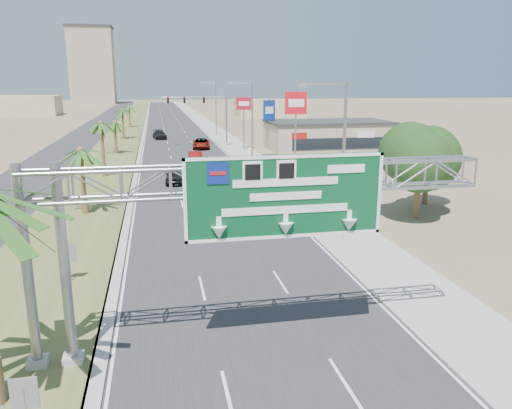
{
  "coord_description": "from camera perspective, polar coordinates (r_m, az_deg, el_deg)",
  "views": [
    {
      "loc": [
        -3.91,
        -7.13,
        9.94
      ],
      "look_at": [
        0.7,
        15.81,
        4.2
      ],
      "focal_mm": 35.0,
      "sensor_mm": 36.0,
      "label": 1
    }
  ],
  "objects": [
    {
      "name": "signal_mast",
      "position": [
        79.78,
        -4.87,
        10.07
      ],
      "size": [
        10.28,
        0.71,
        8.0
      ],
      "color": "gray",
      "rests_on": "ground"
    },
    {
      "name": "streetlight_far",
      "position": [
        95.93,
        -4.71,
        10.6
      ],
      "size": [
        3.27,
        0.44,
        10.0
      ],
      "color": "gray",
      "rests_on": "ground"
    },
    {
      "name": "road",
      "position": [
        117.61,
        -9.52,
        8.75
      ],
      "size": [
        12.0,
        300.0,
        0.02
      ],
      "primitive_type": "cube",
      "color": "#28282B",
      "rests_on": "ground"
    },
    {
      "name": "sidewalk_right",
      "position": [
        118.2,
        -5.35,
        8.92
      ],
      "size": [
        4.0,
        300.0,
        0.1
      ],
      "primitive_type": "cube",
      "color": "#9E9B93",
      "rests_on": "ground"
    },
    {
      "name": "median_signback_b",
      "position": [
        26.92,
        -20.65,
        -5.52
      ],
      "size": [
        0.75,
        0.08,
        2.08
      ],
      "color": "gray",
      "rests_on": "ground"
    },
    {
      "name": "streetlight_near",
      "position": [
        31.65,
        9.58,
        4.05
      ],
      "size": [
        3.27,
        0.44,
        10.0
      ],
      "color": "gray",
      "rests_on": "ground"
    },
    {
      "name": "car_right_lane",
      "position": [
        77.75,
        -6.27,
        6.92
      ],
      "size": [
        3.06,
        5.72,
        1.53
      ],
      "primitive_type": "imported",
      "rotation": [
        0.0,
        0.0,
        -0.1
      ],
      "color": "gray",
      "rests_on": "ground"
    },
    {
      "name": "pole_sign_red_near",
      "position": [
        55.49,
        4.58,
        10.93
      ],
      "size": [
        2.38,
        1.01,
        9.16
      ],
      "color": "gray",
      "rests_on": "ground"
    },
    {
      "name": "palm_row_e",
      "position": [
        92.43,
        -15.06,
        10.31
      ],
      "size": [
        3.99,
        3.99,
        6.15
      ],
      "color": "brown",
      "rests_on": "ground"
    },
    {
      "name": "sign_gantry",
      "position": [
        17.72,
        -1.83,
        1.12
      ],
      "size": [
        16.75,
        1.24,
        7.5
      ],
      "color": "gray",
      "rests_on": "ground"
    },
    {
      "name": "palm_row_d",
      "position": [
        73.55,
        -15.88,
        8.96
      ],
      "size": [
        3.99,
        3.99,
        5.45
      ],
      "color": "brown",
      "rests_on": "ground"
    },
    {
      "name": "tower_distant",
      "position": [
        258.77,
        -18.21,
        14.79
      ],
      "size": [
        20.0,
        16.0,
        35.0
      ],
      "primitive_type": "cube",
      "color": "gray",
      "rests_on": "ground"
    },
    {
      "name": "palm_row_f",
      "position": [
        117.38,
        -14.33,
        10.81
      ],
      "size": [
        3.99,
        3.99,
        5.75
      ],
      "color": "brown",
      "rests_on": "ground"
    },
    {
      "name": "median_signback_a",
      "position": [
        16.11,
        -24.91,
        -19.43
      ],
      "size": [
        0.75,
        0.08,
        2.08
      ],
      "color": "gray",
      "rests_on": "ground"
    },
    {
      "name": "pole_sign_blue",
      "position": [
        76.18,
        1.51,
        10.51
      ],
      "size": [
        1.96,
        1.04,
        7.59
      ],
      "color": "gray",
      "rests_on": "ground"
    },
    {
      "name": "car_far",
      "position": [
        92.54,
        -10.96,
        7.83
      ],
      "size": [
        2.69,
        5.37,
        1.5
      ],
      "primitive_type": "imported",
      "rotation": [
        0.0,
        0.0,
        0.12
      ],
      "color": "black",
      "rests_on": "ground"
    },
    {
      "name": "building_distant_right",
      "position": [
        151.17,
        1.65,
        10.95
      ],
      "size": [
        20.0,
        12.0,
        5.0
      ],
      "primitive_type": "cube",
      "color": "tan",
      "rests_on": "ground"
    },
    {
      "name": "store_building",
      "position": [
        77.99,
        8.19,
        7.8
      ],
      "size": [
        18.0,
        10.0,
        4.0
      ],
      "primitive_type": "cube",
      "color": "tan",
      "rests_on": "ground"
    },
    {
      "name": "palm_row_b",
      "position": [
        39.85,
        -19.42,
        5.73
      ],
      "size": [
        3.99,
        3.99,
        5.95
      ],
      "color": "brown",
      "rests_on": "ground"
    },
    {
      "name": "pole_sign_red_far",
      "position": [
        74.7,
        -1.42,
        10.99
      ],
      "size": [
        2.17,
        1.02,
        8.01
      ],
      "color": "gray",
      "rests_on": "ground"
    },
    {
      "name": "streetlight_mid",
      "position": [
        60.41,
        -0.63,
        8.8
      ],
      "size": [
        3.27,
        0.44,
        10.0
      ],
      "color": "gray",
      "rests_on": "ground"
    },
    {
      "name": "median_grass",
      "position": [
        117.7,
        -14.44,
        8.54
      ],
      "size": [
        7.0,
        300.0,
        0.12
      ],
      "primitive_type": "cube",
      "color": "#415827",
      "rests_on": "ground"
    },
    {
      "name": "oak_near",
      "position": [
        38.53,
        18.25,
        5.02
      ],
      "size": [
        4.5,
        4.5,
        6.8
      ],
      "color": "brown",
      "rests_on": "ground"
    },
    {
      "name": "oak_far",
      "position": [
        43.54,
        19.06,
        4.94
      ],
      "size": [
        3.5,
        3.5,
        5.6
      ],
      "color": "brown",
      "rests_on": "ground"
    },
    {
      "name": "car_left_lane",
      "position": [
        51.17,
        -9.22,
        3.31
      ],
      "size": [
        2.22,
        4.8,
        1.59
      ],
      "primitive_type": "imported",
      "rotation": [
        0.0,
        0.0,
        -0.07
      ],
      "color": "black",
      "rests_on": "ground"
    },
    {
      "name": "car_mid_lane",
      "position": [
        62.9,
        -6.95,
        5.29
      ],
      "size": [
        1.66,
        4.66,
        1.53
      ],
      "primitive_type": "imported",
      "rotation": [
        0.0,
        0.0,
        -0.01
      ],
      "color": "#680909",
      "rests_on": "ground"
    },
    {
      "name": "building_distant_left",
      "position": [
        172.25,
        -25.58,
        10.15
      ],
      "size": [
        24.0,
        14.0,
        6.0
      ],
      "primitive_type": "cube",
      "color": "tan",
      "rests_on": "ground"
    },
    {
      "name": "palm_row_c",
      "position": [
        55.58,
        -17.3,
        8.76
      ],
      "size": [
        3.99,
        3.99,
        6.75
      ],
      "color": "brown",
      "rests_on": "ground"
    },
    {
      "name": "opposing_road",
      "position": [
        118.28,
        -17.86,
        8.31
      ],
      "size": [
        8.0,
        300.0,
        0.02
      ],
      "primitive_type": "cube",
      "color": "#28282B",
      "rests_on": "ground"
    }
  ]
}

